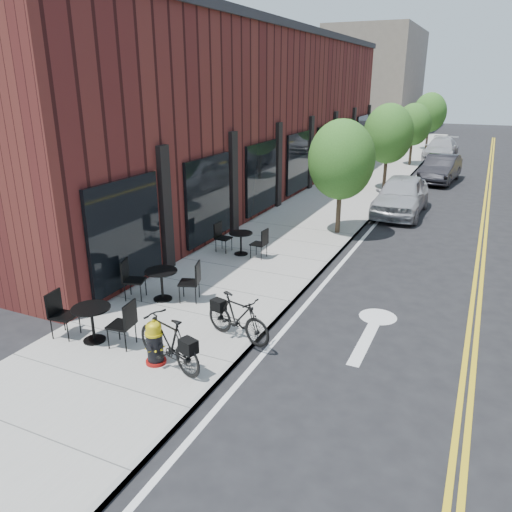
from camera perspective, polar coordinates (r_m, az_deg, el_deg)
The scene contains 17 objects.
ground at distance 9.57m, azimuth -2.57°, elevation -12.70°, with size 120.00×120.00×0.00m, color black.
sidewalk_near at distance 18.80m, azimuth 6.00°, elevation 3.86°, with size 4.00×70.00×0.12m, color #9E9B93.
building_near at distance 23.58m, azimuth -1.13°, elevation 15.63°, with size 5.00×28.00×7.00m, color #4B1A18.
bg_building_left at distance 56.41m, azimuth 13.49°, elevation 18.93°, with size 8.00×14.00×10.00m, color #726656.
tree_near_a at distance 16.93m, azimuth 9.73°, elevation 10.77°, with size 2.20×2.20×3.81m.
tree_near_b at distance 24.68m, azimuth 14.88°, elevation 13.35°, with size 2.30×2.30×3.98m.
tree_near_c at distance 32.56m, azimuth 17.55°, elevation 14.13°, with size 2.10×2.10×3.67m.
tree_near_d at distance 40.47m, azimuth 19.25°, elevation 15.22°, with size 2.40×2.40×4.11m.
fire_hydrant at distance 9.48m, azimuth -11.50°, elevation -9.70°, with size 0.42×0.42×0.88m.
bicycle_left at distance 9.28m, azimuth -9.98°, elevation -9.60°, with size 0.48×1.71×1.03m, color black.
bicycle_right at distance 10.06m, azimuth -2.08°, elevation -7.03°, with size 0.46×1.61×0.97m, color black.
bistro_set_a at distance 10.51m, azimuth -18.23°, elevation -6.86°, with size 1.81×0.86×0.96m.
bistro_set_b at distance 12.04m, azimuth -10.73°, elevation -2.77°, with size 1.83×1.01×0.96m.
bistro_set_c at distance 14.93m, azimuth -1.74°, elevation 1.82°, with size 1.65×0.75×0.88m.
parked_car_a at distance 20.77m, azimuth 16.25°, elevation 6.69°, with size 1.80×4.48×1.53m, color #A6A9AF.
parked_car_b at distance 28.14m, azimuth 20.34°, elevation 9.34°, with size 1.48×4.26×1.40m, color black.
parked_car_c at distance 36.63m, azimuth 20.38°, elevation 11.43°, with size 1.93×4.76×1.38m, color #ADACB1.
Camera 1 is at (3.77, -7.17, 5.10)m, focal length 35.00 mm.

